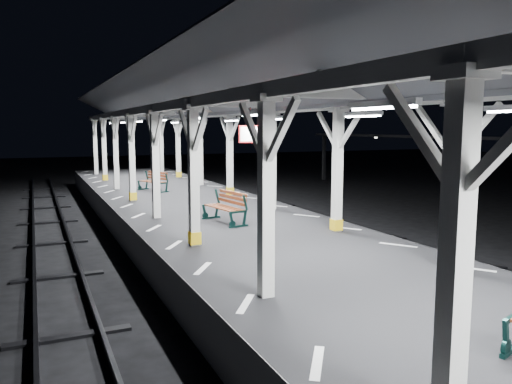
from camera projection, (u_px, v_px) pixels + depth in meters
ground at (309, 300)px, 11.06m from camera, size 120.00×120.00×0.00m
platform at (309, 278)px, 11.00m from camera, size 6.00×50.00×1.00m
hazard_stripes_left at (203, 268)px, 9.94m from camera, size 1.00×48.00×0.01m
hazard_stripes_right at (398, 245)px, 11.93m from camera, size 1.00×48.00×0.01m
track_left at (69, 334)px, 9.03m from camera, size 2.20×60.00×0.16m
track_right at (474, 270)px, 13.08m from camera, size 2.20×60.00×0.16m
canopy at (312, 91)px, 10.46m from camera, size 5.40×49.00×4.65m
bench_mid at (227, 206)px, 14.74m from camera, size 0.89×1.77×0.92m
bench_far at (154, 181)px, 22.10m from camera, size 1.12×1.67×0.85m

